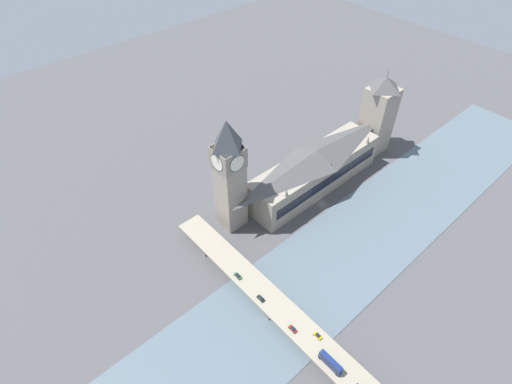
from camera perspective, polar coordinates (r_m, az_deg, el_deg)
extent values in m
plane|color=#4C4C4F|center=(247.95, 9.35, -1.66)|extent=(600.00, 600.00, 0.00)
cube|color=slate|center=(235.97, 15.51, -5.93)|extent=(55.52, 360.00, 0.30)
cube|color=gray|center=(251.70, 8.34, 2.75)|extent=(23.43, 95.49, 22.19)
cube|color=black|center=(245.70, 10.40, 1.59)|extent=(0.40, 87.85, 6.66)
pyramid|color=#4C4C4C|center=(242.64, 8.68, 5.34)|extent=(22.96, 93.58, 6.70)
cone|color=gray|center=(262.98, 15.71, 7.23)|extent=(2.20, 2.20, 5.00)
cone|color=gray|center=(238.20, 10.57, 3.96)|extent=(2.20, 2.20, 5.00)
cone|color=gray|center=(216.69, 4.37, -0.04)|extent=(2.20, 2.20, 5.00)
cube|color=gray|center=(215.57, -3.73, 0.63)|extent=(13.27, 13.27, 54.35)
cube|color=gray|center=(201.80, -4.00, 5.05)|extent=(14.07, 14.07, 11.95)
cylinder|color=black|center=(197.58, -2.76, 4.14)|extent=(0.50, 9.48, 9.48)
cylinder|color=silver|center=(197.49, -2.74, 4.12)|extent=(0.62, 8.78, 8.78)
cylinder|color=black|center=(206.15, -5.19, 5.92)|extent=(0.50, 9.48, 9.48)
cylinder|color=silver|center=(206.24, -5.22, 5.93)|extent=(0.62, 8.78, 8.78)
cylinder|color=black|center=(205.08, -2.51, 5.84)|extent=(9.48, 0.50, 9.48)
cylinder|color=silver|center=(205.14, -2.48, 5.86)|extent=(8.78, 0.62, 8.78)
cylinder|color=black|center=(198.69, -5.54, 4.22)|extent=(9.48, 0.50, 9.48)
cylinder|color=silver|center=(198.63, -5.57, 4.21)|extent=(8.78, 0.62, 8.78)
pyramid|color=#383D42|center=(193.60, -4.20, 8.23)|extent=(13.54, 13.54, 15.48)
cube|color=gray|center=(285.87, 16.85, 9.82)|extent=(17.69, 17.69, 46.78)
pyramid|color=#4C4C4C|center=(272.51, 18.04, 14.59)|extent=(17.69, 17.69, 7.96)
cylinder|color=#333338|center=(269.87, 18.32, 15.69)|extent=(0.30, 0.30, 4.00)
cube|color=gray|center=(197.91, 2.78, -16.26)|extent=(3.00, 11.42, 5.29)
cube|color=gray|center=(220.24, -6.34, -7.76)|extent=(3.00, 11.42, 5.29)
cube|color=gray|center=(195.12, 2.82, -15.78)|extent=(143.04, 13.43, 1.20)
cube|color=navy|center=(182.61, 10.53, -22.97)|extent=(11.21, 2.41, 2.05)
cube|color=black|center=(182.23, 10.55, -22.92)|extent=(10.09, 2.47, 0.90)
cube|color=navy|center=(180.59, 10.63, -22.69)|extent=(10.99, 2.41, 2.41)
cube|color=black|center=(180.48, 10.63, -22.67)|extent=(10.09, 2.47, 1.16)
cube|color=navy|center=(179.43, 10.68, -22.52)|extent=(10.88, 2.29, 0.16)
cylinder|color=black|center=(184.74, 9.55, -21.94)|extent=(1.14, 0.28, 1.14)
cylinder|color=black|center=(183.91, 9.06, -22.38)|extent=(1.14, 0.28, 1.14)
cylinder|color=black|center=(183.10, 11.91, -23.76)|extent=(1.14, 0.28, 1.14)
cylinder|color=black|center=(182.26, 11.44, -24.23)|extent=(1.14, 0.28, 1.14)
cube|color=maroon|center=(188.33, 5.24, -18.92)|extent=(4.03, 1.75, 0.64)
cube|color=black|center=(187.75, 5.28, -18.85)|extent=(2.10, 1.58, 0.59)
cylinder|color=black|center=(189.27, 5.06, -18.50)|extent=(0.68, 0.22, 0.68)
cylinder|color=black|center=(188.68, 4.71, -18.79)|extent=(0.68, 0.22, 0.68)
cylinder|color=black|center=(188.39, 5.77, -19.10)|extent=(0.68, 0.22, 0.68)
cylinder|color=black|center=(187.80, 5.42, -19.39)|extent=(0.68, 0.22, 0.68)
cube|color=#2D5638|center=(202.40, -2.63, -11.90)|extent=(4.52, 1.90, 0.56)
cube|color=black|center=(201.89, -2.61, -11.84)|extent=(2.35, 1.71, 0.54)
cylinder|color=black|center=(203.65, -2.76, -11.49)|extent=(0.71, 0.22, 0.71)
cylinder|color=black|center=(203.06, -3.14, -11.75)|extent=(0.71, 0.22, 0.71)
cylinder|color=black|center=(202.06, -2.11, -12.11)|extent=(0.71, 0.22, 0.71)
cylinder|color=black|center=(201.46, -2.49, -12.37)|extent=(0.71, 0.22, 0.71)
cube|color=black|center=(195.25, 0.67, -14.98)|extent=(4.04, 1.78, 0.69)
cube|color=black|center=(194.68, 0.70, -14.90)|extent=(2.10, 1.61, 0.54)
cylinder|color=black|center=(196.37, 0.53, -14.59)|extent=(0.61, 0.22, 0.61)
cylinder|color=black|center=(195.80, 0.17, -14.85)|extent=(0.61, 0.22, 0.61)
cylinder|color=black|center=(195.15, 1.18, -15.18)|extent=(0.61, 0.22, 0.61)
cylinder|color=black|center=(194.58, 0.82, -15.45)|extent=(0.61, 0.22, 0.61)
cube|color=gold|center=(188.11, 8.78, -19.63)|extent=(3.97, 1.73, 0.71)
cube|color=black|center=(187.55, 8.83, -19.57)|extent=(2.07, 1.56, 0.49)
cylinder|color=black|center=(189.02, 8.57, -19.23)|extent=(0.66, 0.22, 0.66)
cylinder|color=black|center=(188.40, 8.24, -19.53)|extent=(0.66, 0.22, 0.66)
cylinder|color=black|center=(188.31, 9.30, -19.81)|extent=(0.66, 0.22, 0.66)
cylinder|color=black|center=(187.68, 8.97, -20.11)|extent=(0.66, 0.22, 0.66)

